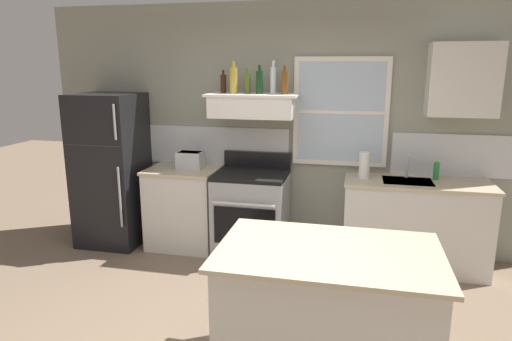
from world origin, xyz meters
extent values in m
cube|color=gray|center=(0.00, 2.23, 1.35)|extent=(5.40, 0.06, 2.70)
cube|color=silver|center=(-1.15, 2.19, 1.13)|extent=(2.50, 0.02, 0.44)
cube|color=silver|center=(1.80, 2.19, 1.13)|extent=(1.20, 0.02, 0.44)
cube|color=white|center=(0.65, 2.18, 1.55)|extent=(1.00, 0.04, 1.15)
cube|color=silver|center=(0.65, 2.17, 1.55)|extent=(0.90, 0.01, 1.05)
cube|color=white|center=(0.65, 2.16, 1.55)|extent=(0.90, 0.02, 0.04)
cube|color=black|center=(-1.90, 1.84, 0.87)|extent=(0.70, 0.68, 1.73)
cube|color=#333333|center=(-1.90, 1.50, 1.21)|extent=(0.69, 0.00, 0.01)
cylinder|color=#A5A8AD|center=(-1.60, 1.47, 0.66)|extent=(0.02, 0.02, 0.66)
cylinder|color=#A5A8AD|center=(-1.60, 1.47, 1.47)|extent=(0.02, 0.02, 0.37)
cube|color=silver|center=(-1.05, 1.90, 0.44)|extent=(0.76, 0.60, 0.88)
cube|color=#C6B793|center=(-1.05, 1.90, 0.90)|extent=(0.79, 0.63, 0.03)
cube|color=silver|center=(-0.96, 1.92, 1.01)|extent=(0.28, 0.20, 0.19)
cube|color=black|center=(-0.96, 1.92, 1.09)|extent=(0.24, 0.16, 0.01)
cube|color=black|center=(-1.11, 1.92, 1.04)|extent=(0.02, 0.03, 0.02)
cube|color=#9EA0A5|center=(-0.25, 1.86, 0.43)|extent=(0.76, 0.64, 0.87)
cube|color=black|center=(-0.25, 1.86, 0.89)|extent=(0.76, 0.64, 0.04)
cube|color=black|center=(-0.25, 2.15, 1.00)|extent=(0.76, 0.06, 0.18)
cube|color=black|center=(-0.25, 1.54, 0.42)|extent=(0.65, 0.01, 0.40)
cylinder|color=silver|center=(-0.25, 1.50, 0.67)|extent=(0.65, 0.03, 0.03)
cube|color=white|center=(-0.25, 1.96, 1.61)|extent=(0.88, 0.48, 0.22)
cube|color=#262628|center=(-0.25, 1.74, 1.53)|extent=(0.75, 0.02, 0.04)
cube|color=white|center=(-0.25, 1.96, 1.73)|extent=(0.96, 0.52, 0.02)
cylinder|color=#381E0F|center=(-0.59, 2.01, 1.84)|extent=(0.06, 0.06, 0.19)
cylinder|color=#381E0F|center=(-0.59, 2.01, 1.96)|extent=(0.03, 0.03, 0.05)
cylinder|color=#B29333|center=(-0.45, 1.92, 1.88)|extent=(0.08, 0.08, 0.27)
cylinder|color=#B29333|center=(-0.45, 1.92, 2.04)|extent=(0.03, 0.03, 0.07)
cylinder|color=#4C601E|center=(-0.31, 1.96, 1.85)|extent=(0.06, 0.06, 0.21)
cylinder|color=#4C601E|center=(-0.31, 1.96, 1.99)|extent=(0.03, 0.03, 0.05)
cylinder|color=#143819|center=(-0.18, 1.93, 1.86)|extent=(0.07, 0.07, 0.23)
cylinder|color=#143819|center=(-0.18, 1.93, 2.01)|extent=(0.03, 0.03, 0.06)
cylinder|color=silver|center=(-0.05, 2.00, 1.88)|extent=(0.06, 0.06, 0.27)
cylinder|color=silver|center=(-0.05, 2.00, 2.05)|extent=(0.03, 0.03, 0.07)
cylinder|color=brown|center=(0.09, 1.92, 1.86)|extent=(0.07, 0.07, 0.23)
cylinder|color=brown|center=(0.09, 1.92, 2.01)|extent=(0.03, 0.03, 0.06)
cube|color=silver|center=(1.45, 1.90, 0.44)|extent=(1.40, 0.60, 0.88)
cube|color=#C6B793|center=(1.45, 1.90, 0.90)|extent=(1.43, 0.63, 0.03)
cube|color=#B7BABC|center=(1.35, 1.88, 0.90)|extent=(0.48, 0.36, 0.01)
cylinder|color=silver|center=(1.35, 2.02, 1.05)|extent=(0.03, 0.03, 0.28)
cylinder|color=silver|center=(1.35, 1.94, 1.17)|extent=(0.02, 0.16, 0.02)
cylinder|color=white|center=(0.92, 1.90, 1.04)|extent=(0.11, 0.11, 0.27)
cylinder|color=#268C3F|center=(1.63, 2.00, 1.00)|extent=(0.06, 0.06, 0.18)
cube|color=silver|center=(0.70, -0.03, 0.44)|extent=(1.32, 0.82, 0.88)
cube|color=#C6B793|center=(0.70, -0.03, 0.90)|extent=(1.40, 0.90, 0.03)
cube|color=silver|center=(1.80, 2.04, 1.90)|extent=(0.64, 0.32, 0.70)
camera|label=1|loc=(0.83, -2.69, 2.04)|focal=31.56mm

